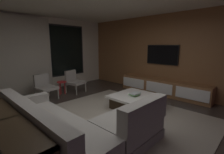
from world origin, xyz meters
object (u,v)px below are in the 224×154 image
book_stack_on_coffee_table (135,94)px  accent_chair_near_window (74,80)px  sectional_couch (73,129)px  side_stool (62,84)px  coffee_table (136,102)px  console_table_behind_couch (8,142)px  media_console (163,88)px  mounted_tv (162,55)px  accent_chair_by_curtain (45,85)px

book_stack_on_coffee_table → accent_chair_near_window: accent_chair_near_window is taller
sectional_couch → side_stool: sectional_couch is taller
coffee_table → console_table_behind_couch: (-2.98, -0.06, 0.23)m
media_console → mounted_tv: size_ratio=2.71×
accent_chair_near_window → sectional_couch: bearing=-123.5°
console_table_behind_couch → sectional_couch: bearing=-8.2°
book_stack_on_coffee_table → mounted_tv: 2.10m
mounted_tv → console_table_behind_couch: size_ratio=0.54×
coffee_table → mounted_tv: bearing=7.9°
sectional_couch → console_table_behind_couch: sectional_couch is taller
book_stack_on_coffee_table → media_console: size_ratio=0.10×
coffee_table → accent_chair_by_curtain: (-1.32, 2.53, 0.25)m
accent_chair_by_curtain → mounted_tv: (3.15, -2.28, 0.92)m
side_stool → mounted_tv: 3.58m
book_stack_on_coffee_table → mounted_tv: mounted_tv is taller
sectional_couch → coffee_table: bearing=5.3°
book_stack_on_coffee_table → accent_chair_near_window: (-0.22, 2.54, 0.03)m
coffee_table → console_table_behind_couch: 2.98m
book_stack_on_coffee_table → accent_chair_near_window: 2.55m
side_stool → book_stack_on_coffee_table: bearing=-74.9°
accent_chair_by_curtain → media_console: 3.88m
mounted_tv → accent_chair_near_window: bearing=132.3°
coffee_table → mounted_tv: mounted_tv is taller
sectional_couch → accent_chair_by_curtain: 2.83m
console_table_behind_couch → book_stack_on_coffee_table: bearing=1.3°
accent_chair_by_curtain → console_table_behind_couch: 3.07m
coffee_table → book_stack_on_coffee_table: 0.22m
side_stool → accent_chair_by_curtain: bearing=-177.1°
sectional_couch → mounted_tv: 4.06m
media_console → console_table_behind_couch: 4.63m
sectional_couch → book_stack_on_coffee_table: size_ratio=8.41×
side_stool → media_console: 3.45m
accent_chair_by_curtain → accent_chair_near_window: bearing=0.6°
mounted_tv → accent_chair_by_curtain: bearing=144.1°
media_console → mounted_tv: (0.18, 0.20, 1.10)m
accent_chair_near_window → mounted_tv: size_ratio=0.68×
media_console → accent_chair_by_curtain: bearing=140.2°
media_console → console_table_behind_couch: size_ratio=1.48×
accent_chair_by_curtain → media_console: bearing=-39.8°
accent_chair_near_window → accent_chair_by_curtain: bearing=-179.4°
accent_chair_near_window → media_console: 3.14m
console_table_behind_couch → accent_chair_by_curtain: bearing=57.5°
sectional_couch → accent_chair_near_window: sectional_couch is taller
sectional_couch → coffee_table: 2.07m
coffee_table → media_console: (1.65, 0.06, 0.06)m
sectional_couch → accent_chair_near_window: 3.28m
book_stack_on_coffee_table → accent_chair_near_window: size_ratio=0.38×
side_stool → console_table_behind_couch: bearing=-130.7°
coffee_table → accent_chair_by_curtain: 2.87m
coffee_table → console_table_behind_couch: console_table_behind_couch is taller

